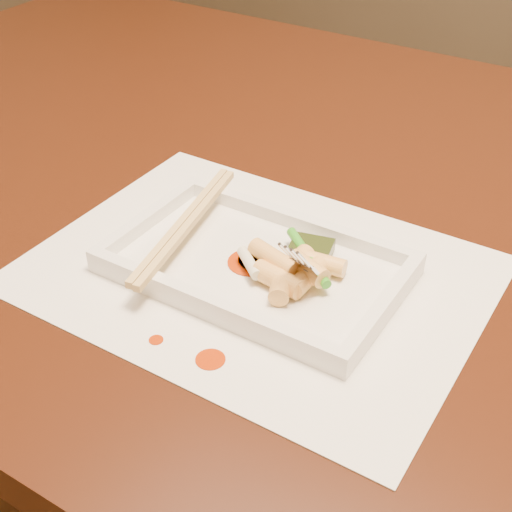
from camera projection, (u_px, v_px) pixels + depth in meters
The scene contains 24 objects.
table at pixel (264, 239), 0.87m from camera, with size 1.40×0.90×0.75m.
placemat at pixel (256, 273), 0.65m from camera, with size 0.40×0.30×0.00m, color white.
sauce_splatter_a at pixel (210, 359), 0.56m from camera, with size 0.02×0.02×0.00m, color #B23005.
sauce_splatter_b at pixel (156, 340), 0.57m from camera, with size 0.01×0.01×0.00m, color #B23005.
plate_base at pixel (256, 268), 0.65m from camera, with size 0.26×0.16×0.01m, color white.
plate_rim_far at pixel (296, 221), 0.69m from camera, with size 0.26×0.01×0.01m, color white.
plate_rim_near at pixel (209, 303), 0.59m from camera, with size 0.26×0.01×0.01m, color white.
plate_rim_left at pixel (148, 219), 0.69m from camera, with size 0.01×0.14×0.01m, color white.
plate_rim_right at pixel (384, 306), 0.59m from camera, with size 0.01×0.14×0.01m, color white.
veg_piece at pixel (312, 248), 0.65m from camera, with size 0.04×0.03×0.01m, color black.
scallion_white at pixel (249, 263), 0.63m from camera, with size 0.01×0.01×0.04m, color #EAEACC.
scallion_green at pixel (308, 257), 0.63m from camera, with size 0.01×0.01×0.09m, color #278D16.
chopstick_a at pixel (182, 222), 0.67m from camera, with size 0.01×0.21×0.01m, color tan.
chopstick_b at pixel (189, 225), 0.66m from camera, with size 0.01×0.21×0.01m, color tan.
fork at pixel (340, 208), 0.58m from camera, with size 0.09×0.10×0.14m, color silver, non-canonical shape.
sauce_blob_0 at pixel (250, 262), 0.65m from camera, with size 0.04×0.04×0.00m, color #B23005.
sauce_blob_1 at pixel (260, 260), 0.65m from camera, with size 0.04×0.04×0.00m, color #B23005.
rice_cake_0 at pixel (307, 277), 0.61m from camera, with size 0.02×0.02×0.04m, color #FDD376.
rice_cake_1 at pixel (281, 282), 0.61m from camera, with size 0.02×0.02×0.04m, color #FDD376.
rice_cake_2 at pixel (308, 268), 0.61m from camera, with size 0.02×0.02×0.04m, color #FDD376.
rice_cake_3 at pixel (323, 263), 0.63m from camera, with size 0.02×0.02×0.04m, color #FDD376.
rice_cake_4 at pixel (278, 279), 0.61m from camera, with size 0.02×0.02×0.05m, color #FDD376.
rice_cake_5 at pixel (274, 258), 0.62m from camera, with size 0.02×0.02×0.05m, color #FDD376.
rice_cake_6 at pixel (295, 265), 0.63m from camera, with size 0.02×0.02×0.04m, color #FDD376.
Camera 1 is at (0.37, -0.61, 1.14)m, focal length 50.00 mm.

